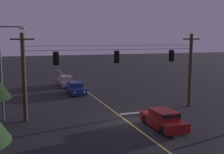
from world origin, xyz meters
TOP-DOWN VIEW (x-y plane):
  - ground_plane at (0.00, 0.00)m, footprint 180.00×180.00m
  - lane_centre_stripe at (0.00, 8.70)m, footprint 0.14×60.00m
  - stop_bar_paint at (1.90, 2.10)m, footprint 3.40×0.36m
  - signal_span_assembly at (0.00, 2.70)m, footprint 17.21×0.32m
  - traffic_light_leftmost at (-5.15, 2.68)m, footprint 0.48×0.41m
  - traffic_light_left_inner at (0.14, 2.68)m, footprint 0.48×0.41m
  - traffic_light_centre at (5.62, 2.68)m, footprint 0.48×0.41m
  - car_waiting_near_lane at (1.88, -2.45)m, footprint 1.80×4.33m
  - car_oncoming_lead at (-1.63, 12.44)m, footprint 1.80×4.42m
  - car_oncoming_trailing at (-1.79, 18.24)m, footprint 1.80×4.42m
  - street_lamp_corner at (-9.08, 3.60)m, footprint 2.11×0.30m

SIDE VIEW (x-z plane):
  - ground_plane at x=0.00m, z-range 0.00..0.00m
  - lane_centre_stripe at x=0.00m, z-range 0.00..0.01m
  - stop_bar_paint at x=1.90m, z-range 0.00..0.01m
  - car_oncoming_lead at x=-1.63m, z-range -0.05..1.34m
  - car_oncoming_trailing at x=-1.79m, z-range -0.05..1.34m
  - car_waiting_near_lane at x=1.88m, z-range -0.05..1.34m
  - signal_span_assembly at x=0.00m, z-range 0.15..7.20m
  - street_lamp_corner at x=-9.08m, z-range 0.80..8.45m
  - traffic_light_leftmost at x=-5.15m, z-range 4.39..5.61m
  - traffic_light_left_inner at x=0.14m, z-range 4.39..5.61m
  - traffic_light_centre at x=5.62m, z-range 4.39..5.61m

